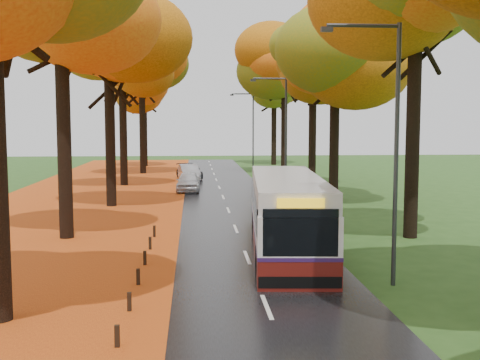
{
  "coord_description": "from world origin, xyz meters",
  "views": [
    {
      "loc": [
        -1.96,
        -9.84,
        5.06
      ],
      "look_at": [
        0.0,
        15.4,
        2.6
      ],
      "focal_mm": 45.0,
      "sensor_mm": 36.0,
      "label": 1
    }
  ],
  "objects": [
    {
      "name": "trees_left",
      "position": [
        -7.18,
        27.06,
        9.53
      ],
      "size": [
        9.2,
        74.0,
        13.88
      ],
      "color": "black",
      "rests_on": "ground"
    },
    {
      "name": "road",
      "position": [
        0.0,
        25.0,
        0.02
      ],
      "size": [
        6.5,
        90.0,
        0.04
      ],
      "primitive_type": "cube",
      "color": "black",
      "rests_on": "ground"
    },
    {
      "name": "streetlamp_far",
      "position": [
        3.95,
        52.0,
        4.71
      ],
      "size": [
        2.45,
        0.18,
        8.0
      ],
      "color": "#333538",
      "rests_on": "ground"
    },
    {
      "name": "streetlamp_near",
      "position": [
        3.95,
        8.0,
        4.71
      ],
      "size": [
        2.45,
        0.18,
        8.0
      ],
      "color": "#333538",
      "rests_on": "ground"
    },
    {
      "name": "bollard_row",
      "position": [
        -3.7,
        4.7,
        0.26
      ],
      "size": [
        0.11,
        23.51,
        0.52
      ],
      "color": "black",
      "rests_on": "ground"
    },
    {
      "name": "trees_right",
      "position": [
        7.19,
        26.91,
        9.69
      ],
      "size": [
        9.3,
        74.2,
        13.96
      ],
      "color": "black",
      "rests_on": "ground"
    },
    {
      "name": "car_white",
      "position": [
        -2.35,
        33.55,
        0.74
      ],
      "size": [
        1.76,
        4.13,
        1.39
      ],
      "primitive_type": "imported",
      "rotation": [
        0.0,
        0.0,
        -0.03
      ],
      "color": "silver",
      "rests_on": "road"
    },
    {
      "name": "car_silver",
      "position": [
        -2.35,
        41.46,
        0.74
      ],
      "size": [
        2.05,
        4.39,
        1.39
      ],
      "primitive_type": "imported",
      "rotation": [
        0.0,
        0.0,
        0.14
      ],
      "color": "#9FA1A7",
      "rests_on": "road"
    },
    {
      "name": "streetlamp_mid",
      "position": [
        3.95,
        30.0,
        4.71
      ],
      "size": [
        2.45,
        0.18,
        8.0
      ],
      "color": "#333538",
      "rests_on": "ground"
    },
    {
      "name": "car_dark",
      "position": [
        -2.35,
        43.47,
        0.67
      ],
      "size": [
        2.63,
        4.64,
        1.27
      ],
      "primitive_type": "imported",
      "rotation": [
        0.0,
        0.0,
        0.2
      ],
      "color": "black",
      "rests_on": "road"
    },
    {
      "name": "bus",
      "position": [
        1.62,
        12.87,
        1.58
      ],
      "size": [
        3.46,
        11.32,
        2.93
      ],
      "rotation": [
        0.0,
        0.0,
        -0.08
      ],
      "color": "#56120D",
      "rests_on": "road"
    },
    {
      "name": "centre_line",
      "position": [
        0.0,
        25.0,
        0.04
      ],
      "size": [
        0.12,
        90.0,
        0.01
      ],
      "primitive_type": "cube",
      "color": "silver",
      "rests_on": "road"
    },
    {
      "name": "leaf_verge",
      "position": [
        -9.0,
        25.0,
        0.01
      ],
      "size": [
        12.0,
        90.0,
        0.02
      ],
      "primitive_type": "cube",
      "color": "maroon",
      "rests_on": "ground"
    },
    {
      "name": "leaf_drift",
      "position": [
        -3.05,
        25.0,
        0.04
      ],
      "size": [
        0.9,
        90.0,
        0.01
      ],
      "primitive_type": "cube",
      "color": "#D35F15",
      "rests_on": "road"
    }
  ]
}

